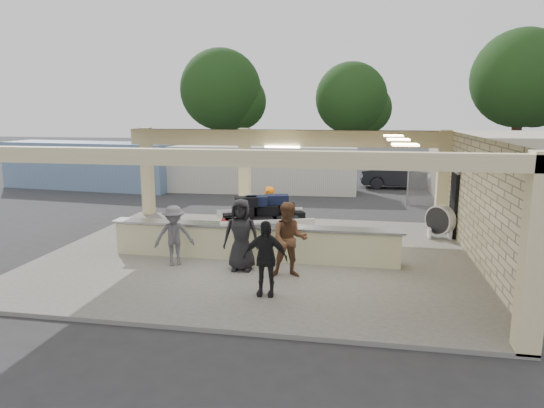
% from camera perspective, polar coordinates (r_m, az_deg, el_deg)
% --- Properties ---
extents(ground, '(120.00, 120.00, 0.00)m').
position_cam_1_polar(ground, '(14.21, -1.75, -6.25)').
color(ground, '#2B2C2E').
rests_on(ground, ground).
extents(pavilion, '(12.01, 10.00, 3.55)m').
position_cam_1_polar(pavilion, '(14.47, -0.41, -0.42)').
color(pavilion, '#63615C').
rests_on(pavilion, ground).
extents(baggage_counter, '(8.20, 0.58, 0.98)m').
position_cam_1_polar(baggage_counter, '(13.58, -2.21, -4.49)').
color(baggage_counter, beige).
rests_on(baggage_counter, pavilion).
extents(luggage_cart, '(3.15, 2.52, 1.60)m').
position_cam_1_polar(luggage_cart, '(14.60, -1.16, -1.74)').
color(luggage_cart, silver).
rests_on(luggage_cart, pavilion).
extents(drum_fan, '(0.92, 0.91, 1.08)m').
position_cam_1_polar(drum_fan, '(16.73, 19.18, -1.83)').
color(drum_fan, silver).
rests_on(drum_fan, pavilion).
extents(baggage_handler, '(0.47, 0.70, 1.76)m').
position_cam_1_polar(baggage_handler, '(15.30, -0.47, -1.21)').
color(baggage_handler, orange).
rests_on(baggage_handler, pavilion).
extents(passenger_a, '(0.97, 0.55, 1.89)m').
position_cam_1_polar(passenger_a, '(12.03, 2.05, -4.24)').
color(passenger_a, brown).
rests_on(passenger_a, pavilion).
extents(passenger_b, '(1.01, 0.39, 1.71)m').
position_cam_1_polar(passenger_b, '(10.86, -0.82, -6.38)').
color(passenger_b, black).
rests_on(passenger_b, pavilion).
extents(passenger_c, '(1.11, 0.79, 1.63)m').
position_cam_1_polar(passenger_c, '(13.22, -11.44, -3.66)').
color(passenger_c, '#535258').
rests_on(passenger_c, pavilion).
extents(passenger_d, '(0.95, 0.45, 1.88)m').
position_cam_1_polar(passenger_d, '(12.56, -3.64, -3.62)').
color(passenger_d, black).
rests_on(passenger_d, pavilion).
extents(car_white_a, '(5.43, 4.03, 1.40)m').
position_cam_1_polar(car_white_a, '(27.10, 23.29, 2.59)').
color(car_white_a, white).
rests_on(car_white_a, ground).
extents(car_white_b, '(4.92, 1.95, 1.54)m').
position_cam_1_polar(car_white_b, '(28.53, 28.24, 2.69)').
color(car_white_b, white).
rests_on(car_white_b, ground).
extents(car_dark, '(4.28, 1.68, 1.40)m').
position_cam_1_polar(car_dark, '(27.64, 14.81, 3.26)').
color(car_dark, black).
rests_on(car_dark, ground).
extents(container_white, '(11.17, 2.80, 2.40)m').
position_cam_1_polar(container_white, '(25.63, -2.64, 4.16)').
color(container_white, silver).
rests_on(container_white, ground).
extents(container_blue, '(9.89, 3.23, 2.53)m').
position_cam_1_polar(container_blue, '(28.54, -20.61, 4.29)').
color(container_blue, '#6E8CB1').
rests_on(container_blue, ground).
extents(tree_left, '(6.60, 6.30, 9.00)m').
position_cam_1_polar(tree_left, '(38.92, -5.51, 12.87)').
color(tree_left, '#382619').
rests_on(tree_left, ground).
extents(tree_mid, '(6.00, 5.60, 8.00)m').
position_cam_1_polar(tree_mid, '(39.45, 9.77, 11.83)').
color(tree_mid, '#382619').
rests_on(tree_mid, ground).
extents(tree_right, '(7.20, 7.00, 10.00)m').
position_cam_1_polar(tree_right, '(40.16, 27.62, 12.55)').
color(tree_right, '#382619').
rests_on(tree_right, ground).
extents(adjacent_building, '(6.00, 8.00, 3.20)m').
position_cam_1_polar(adjacent_building, '(24.34, 26.16, 3.66)').
color(adjacent_building, beige).
rests_on(adjacent_building, ground).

